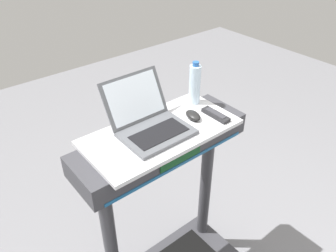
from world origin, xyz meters
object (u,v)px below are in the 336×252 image
at_px(water_bottle, 195,84).
at_px(computer_mouse, 193,115).
at_px(tv_remote, 216,115).
at_px(laptop, 149,121).

bearing_deg(water_bottle, computer_mouse, -134.36).
distance_m(water_bottle, tv_remote, 0.20).
bearing_deg(tv_remote, water_bottle, 85.32).
distance_m(laptop, water_bottle, 0.35).
xyz_separation_m(laptop, computer_mouse, (0.23, -0.06, -0.03)).
relative_size(laptop, water_bottle, 1.47).
height_order(laptop, tv_remote, laptop).
xyz_separation_m(laptop, tv_remote, (0.33, -0.12, -0.04)).
xyz_separation_m(water_bottle, tv_remote, (-0.01, -0.18, -0.10)).
xyz_separation_m(computer_mouse, water_bottle, (0.11, 0.12, 0.09)).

